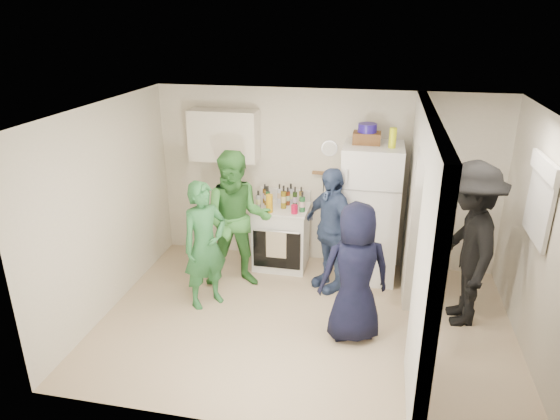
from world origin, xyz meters
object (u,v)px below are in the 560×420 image
object	(u,v)px
stove	(281,237)
person_green_center	(237,221)
person_denim	(330,230)
blue_bowl	(367,128)
fridge	(369,213)
person_navy	(355,273)
wicker_basket	(367,138)
person_nook	(467,245)
yellow_cup_stack_top	(393,138)
person_green_left	(205,245)

from	to	relation	value
stove	person_green_center	xyz separation A→B (m)	(-0.45, -0.64, 0.47)
person_denim	blue_bowl	bearing A→B (deg)	98.14
fridge	person_navy	bearing A→B (deg)	-93.40
wicker_basket	blue_bowl	world-z (taller)	blue_bowl
fridge	person_nook	distance (m)	1.44
yellow_cup_stack_top	person_green_left	distance (m)	2.66
person_green_center	person_denim	distance (m)	1.21
stove	person_denim	distance (m)	0.95
wicker_basket	yellow_cup_stack_top	world-z (taller)	yellow_cup_stack_top
wicker_basket	person_green_center	xyz separation A→B (m)	(-1.57, -0.66, -1.01)
yellow_cup_stack_top	stove	bearing A→B (deg)	174.81
wicker_basket	person_nook	world-z (taller)	wicker_basket
stove	person_nook	distance (m)	2.57
blue_bowl	yellow_cup_stack_top	size ratio (longest dim) A/B	0.96
fridge	person_denim	distance (m)	0.65
stove	person_green_left	xyz separation A→B (m)	(-0.70, -1.18, 0.35)
wicker_basket	blue_bowl	size ratio (longest dim) A/B	1.46
yellow_cup_stack_top	person_denim	size ratio (longest dim) A/B	0.15
person_green_center	person_navy	xyz separation A→B (m)	(1.58, -0.88, -0.12)
fridge	person_navy	world-z (taller)	fridge
fridge	blue_bowl	bearing A→B (deg)	153.43
wicker_basket	yellow_cup_stack_top	xyz separation A→B (m)	(0.32, -0.15, 0.05)
person_green_left	person_nook	size ratio (longest dim) A/B	0.83
yellow_cup_stack_top	person_nook	distance (m)	1.57
person_nook	person_navy	bearing A→B (deg)	-68.33
person_navy	yellow_cup_stack_top	bearing A→B (deg)	-120.81
wicker_basket	blue_bowl	distance (m)	0.13
blue_bowl	person_green_center	xyz separation A→B (m)	(-1.57, -0.66, -1.14)
blue_bowl	person_green_left	bearing A→B (deg)	-146.47
person_green_center	person_denim	xyz separation A→B (m)	(1.19, 0.17, -0.09)
fridge	stove	bearing A→B (deg)	178.58
stove	yellow_cup_stack_top	world-z (taller)	yellow_cup_stack_top
person_green_center	person_denim	world-z (taller)	person_green_center
wicker_basket	person_green_center	bearing A→B (deg)	-157.11
blue_bowl	person_green_left	world-z (taller)	blue_bowl
person_green_center	person_navy	bearing A→B (deg)	-42.59
stove	blue_bowl	xyz separation A→B (m)	(1.11, 0.02, 1.61)
person_denim	person_nook	size ratio (longest dim) A/B	0.85
blue_bowl	person_green_left	distance (m)	2.52
person_green_left	yellow_cup_stack_top	bearing A→B (deg)	-22.53
wicker_basket	person_nook	xyz separation A→B (m)	(1.23, -0.94, -0.96)
fridge	blue_bowl	size ratio (longest dim) A/B	7.75
person_green_left	person_green_center	bearing A→B (deg)	16.38
wicker_basket	person_green_left	bearing A→B (deg)	-146.47
fridge	person_green_center	distance (m)	1.77
stove	person_nook	world-z (taller)	person_nook
yellow_cup_stack_top	person_nook	size ratio (longest dim) A/B	0.13
person_green_left	person_green_center	world-z (taller)	person_green_center
wicker_basket	person_denim	bearing A→B (deg)	-127.18
fridge	person_green_left	size ratio (longest dim) A/B	1.16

